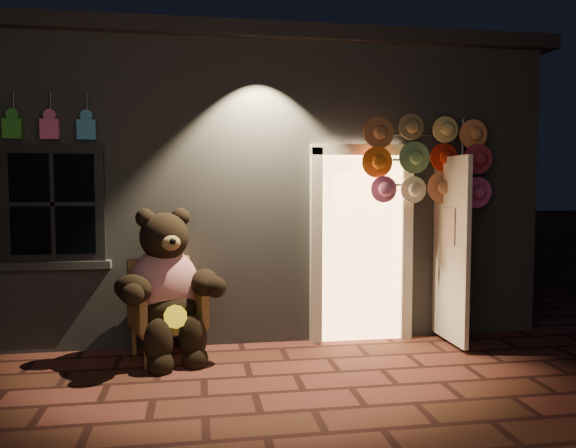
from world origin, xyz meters
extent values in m
plane|color=#5D2923|center=(0.00, 0.00, 0.00)|extent=(60.00, 60.00, 0.00)
cube|color=slate|center=(0.00, 4.00, 1.65)|extent=(7.00, 5.00, 3.30)
cube|color=black|center=(0.00, 4.00, 3.38)|extent=(7.30, 5.30, 0.16)
cube|color=black|center=(-1.90, 1.46, 1.55)|extent=(1.00, 0.10, 1.20)
cube|color=black|center=(-1.90, 1.43, 1.55)|extent=(0.82, 0.06, 1.02)
cube|color=slate|center=(-1.90, 1.46, 0.92)|extent=(1.10, 0.14, 0.08)
cube|color=#FFBD72|center=(1.35, 1.48, 1.05)|extent=(0.92, 0.10, 2.10)
cube|color=beige|center=(0.83, 1.44, 1.05)|extent=(0.12, 0.12, 2.20)
cube|color=beige|center=(1.87, 1.44, 1.05)|extent=(0.12, 0.12, 2.20)
cube|color=beige|center=(1.35, 1.44, 2.13)|extent=(1.16, 0.12, 0.12)
cube|color=beige|center=(2.25, 1.10, 1.05)|extent=(0.05, 0.80, 2.00)
cube|color=#2C8624|center=(-2.25, 1.38, 2.30)|extent=(0.18, 0.07, 0.20)
cylinder|color=#59595E|center=(-2.25, 1.44, 2.55)|extent=(0.02, 0.02, 0.25)
cube|color=#C75187|center=(-1.90, 1.38, 2.30)|extent=(0.18, 0.07, 0.20)
cylinder|color=#59595E|center=(-1.90, 1.44, 2.55)|extent=(0.02, 0.02, 0.25)
cube|color=teal|center=(-1.55, 1.38, 2.30)|extent=(0.18, 0.07, 0.20)
cylinder|color=#59595E|center=(-1.55, 1.44, 2.55)|extent=(0.02, 0.02, 0.25)
cube|color=brown|center=(-0.77, 1.12, 0.34)|extent=(0.80, 0.78, 0.09)
cube|color=brown|center=(-0.86, 1.38, 0.66)|extent=(0.63, 0.28, 0.65)
cube|color=brown|center=(-1.05, 1.00, 0.53)|extent=(0.25, 0.55, 0.37)
cube|color=brown|center=(-0.48, 1.20, 0.53)|extent=(0.25, 0.55, 0.37)
cylinder|color=brown|center=(-0.95, 0.78, 0.15)|extent=(0.05, 0.05, 0.30)
cylinder|color=brown|center=(-0.42, 0.96, 0.15)|extent=(0.05, 0.05, 0.30)
cylinder|color=brown|center=(-1.11, 1.27, 0.15)|extent=(0.05, 0.05, 0.30)
cylinder|color=brown|center=(-0.59, 1.45, 0.15)|extent=(0.05, 0.05, 0.30)
ellipsoid|color=#AA1219|center=(-0.80, 1.17, 0.73)|extent=(0.86, 0.77, 0.75)
ellipsoid|color=black|center=(-0.78, 1.09, 0.51)|extent=(0.72, 0.66, 0.35)
sphere|color=black|center=(-0.79, 1.12, 1.23)|extent=(0.61, 0.61, 0.48)
sphere|color=black|center=(-0.97, 1.09, 1.42)|extent=(0.19, 0.19, 0.19)
sphere|color=black|center=(-0.63, 1.21, 1.42)|extent=(0.19, 0.19, 0.19)
ellipsoid|color=olive|center=(-0.72, 0.91, 1.19)|extent=(0.22, 0.19, 0.15)
ellipsoid|color=black|center=(-1.07, 0.83, 0.77)|extent=(0.52, 0.56, 0.27)
ellipsoid|color=black|center=(-0.39, 1.07, 0.77)|extent=(0.28, 0.50, 0.27)
ellipsoid|color=black|center=(-0.83, 0.74, 0.26)|extent=(0.27, 0.27, 0.46)
ellipsoid|color=black|center=(-0.51, 0.84, 0.26)|extent=(0.27, 0.27, 0.46)
sphere|color=black|center=(-0.81, 0.68, 0.07)|extent=(0.25, 0.25, 0.25)
sphere|color=black|center=(-0.49, 0.79, 0.07)|extent=(0.25, 0.25, 0.25)
cylinder|color=yellow|center=(-0.67, 0.79, 0.49)|extent=(0.25, 0.16, 0.22)
cylinder|color=#59595E|center=(2.50, 1.38, 1.24)|extent=(0.04, 0.04, 2.48)
cylinder|color=#59595E|center=(2.22, 1.36, 2.29)|extent=(1.10, 0.03, 0.03)
cylinder|color=#59595E|center=(2.22, 1.36, 2.02)|extent=(1.10, 0.03, 0.03)
cylinder|color=#59595E|center=(2.22, 1.36, 1.74)|extent=(1.10, 0.03, 0.03)
cylinder|color=#9F6336|center=(1.50, 1.30, 2.34)|extent=(0.31, 0.11, 0.32)
cylinder|color=olive|center=(1.87, 1.27, 2.34)|extent=(0.31, 0.11, 0.32)
cylinder|color=#E7C66E|center=(2.23, 1.24, 2.34)|extent=(0.31, 0.11, 0.32)
cylinder|color=#F28D4D|center=(2.60, 1.30, 2.34)|extent=(0.31, 0.11, 0.32)
cylinder|color=orange|center=(1.50, 1.27, 2.02)|extent=(0.31, 0.11, 0.32)
cylinder|color=#6DA05F|center=(1.87, 1.24, 2.02)|extent=(0.31, 0.11, 0.32)
cylinder|color=red|center=(2.23, 1.30, 2.02)|extent=(0.31, 0.11, 0.32)
cylinder|color=#AC2E3E|center=(2.60, 1.27, 2.02)|extent=(0.31, 0.11, 0.32)
cylinder|color=#D76996|center=(1.50, 1.24, 1.70)|extent=(0.31, 0.11, 0.32)
cylinder|color=#F0EDC6|center=(1.87, 1.30, 1.70)|extent=(0.31, 0.11, 0.32)
cylinder|color=#BF794D|center=(2.23, 1.27, 1.70)|extent=(0.31, 0.11, 0.32)
cylinder|color=#DE4995|center=(2.60, 1.24, 1.70)|extent=(0.31, 0.11, 0.32)
camera|label=1|loc=(-0.47, -4.57, 1.74)|focal=35.00mm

